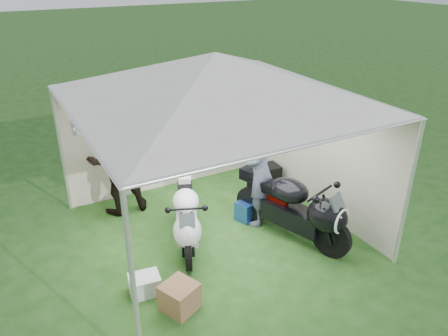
{
  "coord_description": "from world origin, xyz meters",
  "views": [
    {
      "loc": [
        -2.85,
        -5.48,
        4.16
      ],
      "look_at": [
        0.33,
        0.35,
        0.99
      ],
      "focal_mm": 35.0,
      "sensor_mm": 36.0,
      "label": 1
    }
  ],
  "objects_px": {
    "motorcycle_white": "(187,218)",
    "person_dark_jacket": "(116,160)",
    "canopy_tent": "(215,82)",
    "person_blue_jacket": "(261,171)",
    "paddock_stand": "(249,209)",
    "motorcycle_black": "(297,208)",
    "crate_1": "(180,297)",
    "crate_0": "(145,285)",
    "equipment_box": "(267,177)"
  },
  "relations": [
    {
      "from": "motorcycle_white",
      "to": "equipment_box",
      "type": "xyz_separation_m",
      "value": [
        2.21,
        1.05,
        -0.28
      ]
    },
    {
      "from": "equipment_box",
      "to": "person_dark_jacket",
      "type": "bearing_deg",
      "value": 168.92
    },
    {
      "from": "person_blue_jacket",
      "to": "canopy_tent",
      "type": "bearing_deg",
      "value": -49.96
    },
    {
      "from": "motorcycle_white",
      "to": "person_dark_jacket",
      "type": "distance_m",
      "value": 1.78
    },
    {
      "from": "motorcycle_white",
      "to": "person_blue_jacket",
      "type": "distance_m",
      "value": 1.48
    },
    {
      "from": "person_dark_jacket",
      "to": "crate_0",
      "type": "bearing_deg",
      "value": 81.47
    },
    {
      "from": "canopy_tent",
      "to": "person_dark_jacket",
      "type": "relative_size",
      "value": 2.81
    },
    {
      "from": "canopy_tent",
      "to": "person_blue_jacket",
      "type": "xyz_separation_m",
      "value": [
        0.82,
        -0.06,
        -1.59
      ]
    },
    {
      "from": "canopy_tent",
      "to": "person_blue_jacket",
      "type": "height_order",
      "value": "canopy_tent"
    },
    {
      "from": "crate_1",
      "to": "motorcycle_white",
      "type": "bearing_deg",
      "value": 61.62
    },
    {
      "from": "canopy_tent",
      "to": "motorcycle_white",
      "type": "distance_m",
      "value": 2.14
    },
    {
      "from": "person_dark_jacket",
      "to": "person_blue_jacket",
      "type": "relative_size",
      "value": 1.03
    },
    {
      "from": "motorcycle_black",
      "to": "person_blue_jacket",
      "type": "height_order",
      "value": "person_blue_jacket"
    },
    {
      "from": "equipment_box",
      "to": "paddock_stand",
      "type": "bearing_deg",
      "value": -138.62
    },
    {
      "from": "paddock_stand",
      "to": "crate_0",
      "type": "xyz_separation_m",
      "value": [
        -2.27,
        -0.98,
        -0.04
      ]
    },
    {
      "from": "equipment_box",
      "to": "crate_0",
      "type": "xyz_separation_m",
      "value": [
        -3.18,
        -1.78,
        -0.1
      ]
    },
    {
      "from": "motorcycle_white",
      "to": "person_dark_jacket",
      "type": "bearing_deg",
      "value": 133.43
    },
    {
      "from": "motorcycle_black",
      "to": "equipment_box",
      "type": "xyz_separation_m",
      "value": [
        0.59,
        1.73,
        -0.36
      ]
    },
    {
      "from": "canopy_tent",
      "to": "equipment_box",
      "type": "height_order",
      "value": "canopy_tent"
    },
    {
      "from": "person_blue_jacket",
      "to": "equipment_box",
      "type": "bearing_deg",
      "value": -175.51
    },
    {
      "from": "canopy_tent",
      "to": "equipment_box",
      "type": "bearing_deg",
      "value": 29.43
    },
    {
      "from": "motorcycle_white",
      "to": "crate_0",
      "type": "bearing_deg",
      "value": -120.62
    },
    {
      "from": "motorcycle_white",
      "to": "motorcycle_black",
      "type": "distance_m",
      "value": 1.76
    },
    {
      "from": "paddock_stand",
      "to": "person_blue_jacket",
      "type": "xyz_separation_m",
      "value": [
        0.1,
        -0.18,
        0.81
      ]
    },
    {
      "from": "equipment_box",
      "to": "crate_1",
      "type": "height_order",
      "value": "equipment_box"
    },
    {
      "from": "equipment_box",
      "to": "person_blue_jacket",
      "type": "bearing_deg",
      "value": -129.56
    },
    {
      "from": "motorcycle_black",
      "to": "crate_1",
      "type": "xyz_separation_m",
      "value": [
        -2.29,
        -0.55,
        -0.41
      ]
    },
    {
      "from": "person_dark_jacket",
      "to": "canopy_tent",
      "type": "bearing_deg",
      "value": 129.33
    },
    {
      "from": "crate_1",
      "to": "person_blue_jacket",
      "type": "bearing_deg",
      "value": 32.21
    },
    {
      "from": "motorcycle_black",
      "to": "person_blue_jacket",
      "type": "distance_m",
      "value": 0.88
    },
    {
      "from": "motorcycle_black",
      "to": "paddock_stand",
      "type": "bearing_deg",
      "value": 90.0
    },
    {
      "from": "motorcycle_black",
      "to": "crate_0",
      "type": "bearing_deg",
      "value": 162.16
    },
    {
      "from": "canopy_tent",
      "to": "paddock_stand",
      "type": "xyz_separation_m",
      "value": [
        0.72,
        0.12,
        -2.4
      ]
    },
    {
      "from": "motorcycle_white",
      "to": "equipment_box",
      "type": "relative_size",
      "value": 3.71
    },
    {
      "from": "crate_1",
      "to": "motorcycle_black",
      "type": "bearing_deg",
      "value": 13.4
    },
    {
      "from": "motorcycle_white",
      "to": "motorcycle_black",
      "type": "xyz_separation_m",
      "value": [
        1.62,
        -0.69,
        0.08
      ]
    },
    {
      "from": "canopy_tent",
      "to": "person_blue_jacket",
      "type": "distance_m",
      "value": 1.79
    },
    {
      "from": "person_dark_jacket",
      "to": "crate_0",
      "type": "height_order",
      "value": "person_dark_jacket"
    },
    {
      "from": "motorcycle_white",
      "to": "crate_0",
      "type": "xyz_separation_m",
      "value": [
        -0.97,
        -0.73,
        -0.38
      ]
    },
    {
      "from": "person_dark_jacket",
      "to": "motorcycle_black",
      "type": "bearing_deg",
      "value": 134.53
    },
    {
      "from": "canopy_tent",
      "to": "equipment_box",
      "type": "distance_m",
      "value": 2.99
    },
    {
      "from": "motorcycle_white",
      "to": "paddock_stand",
      "type": "xyz_separation_m",
      "value": [
        1.3,
        0.25,
        -0.35
      ]
    },
    {
      "from": "motorcycle_black",
      "to": "person_blue_jacket",
      "type": "xyz_separation_m",
      "value": [
        -0.22,
        0.76,
        0.39
      ]
    },
    {
      "from": "equipment_box",
      "to": "motorcycle_white",
      "type": "bearing_deg",
      "value": -154.68
    },
    {
      "from": "paddock_stand",
      "to": "person_blue_jacket",
      "type": "bearing_deg",
      "value": -60.55
    },
    {
      "from": "motorcycle_black",
      "to": "person_blue_jacket",
      "type": "relative_size",
      "value": 1.07
    },
    {
      "from": "motorcycle_white",
      "to": "paddock_stand",
      "type": "relative_size",
      "value": 3.87
    },
    {
      "from": "motorcycle_white",
      "to": "motorcycle_black",
      "type": "height_order",
      "value": "motorcycle_black"
    },
    {
      "from": "canopy_tent",
      "to": "crate_1",
      "type": "distance_m",
      "value": 3.02
    },
    {
      "from": "paddock_stand",
      "to": "crate_1",
      "type": "bearing_deg",
      "value": -143.06
    }
  ]
}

